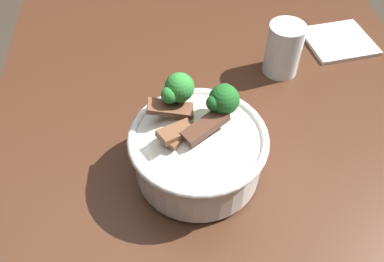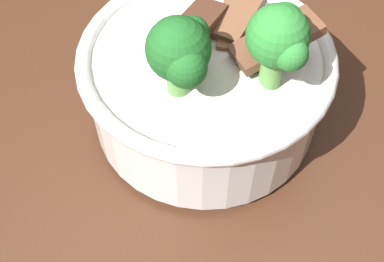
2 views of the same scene
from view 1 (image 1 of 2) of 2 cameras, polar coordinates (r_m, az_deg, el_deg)
name	(u,v)px [view 1 (image 1 of 2)]	position (r m, az deg, el deg)	size (l,w,h in m)	color
dining_table	(221,181)	(0.79, 4.13, -7.06)	(1.35, 0.82, 0.77)	#472819
rice_bowl	(198,146)	(0.59, 0.86, -2.16)	(0.20, 0.20, 0.15)	white
drinking_glass	(283,51)	(0.79, 12.84, 11.03)	(0.07, 0.07, 0.10)	white
folded_napkin	(339,41)	(0.92, 20.12, 11.91)	(0.12, 0.13, 0.01)	silver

